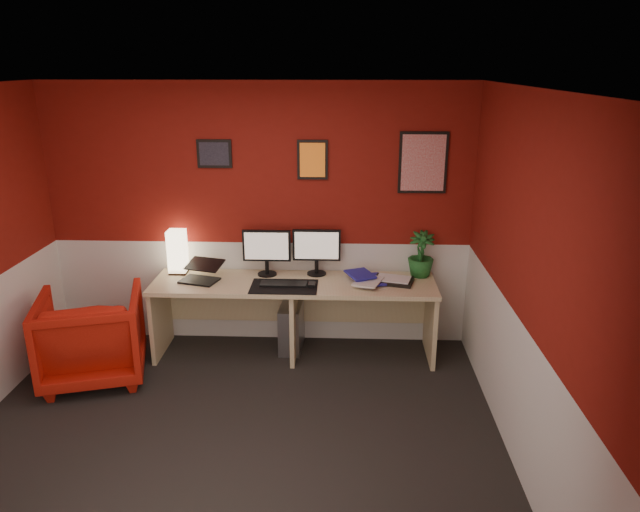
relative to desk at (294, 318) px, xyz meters
The scene contains 25 objects.
ground 1.49m from the desk, 104.04° to the right, with size 4.00×3.50×0.01m, color black.
ceiling 2.58m from the desk, 104.04° to the right, with size 4.00×3.50×0.01m, color white.
wall_back 1.01m from the desk, 135.51° to the left, with size 4.00×0.01×2.50m, color maroon.
wall_front 3.30m from the desk, 96.35° to the right, with size 4.00×0.01×2.50m, color maroon.
wall_right 2.34m from the desk, 40.44° to the right, with size 0.01×3.50×2.50m, color maroon.
wainscot_back 0.51m from the desk, 135.93° to the left, with size 4.00×0.01×1.00m, color silver.
wainscot_right 2.17m from the desk, 40.52° to the right, with size 0.01×3.50×1.00m, color silver.
desk is the anchor object (origin of this frame).
shoji_lamp 1.27m from the desk, 169.62° to the left, with size 0.16×0.16×0.40m, color #FFE5B2.
laptop 0.99m from the desk, behind, with size 0.33×0.23×0.22m, color black.
monitor_left 0.73m from the desk, 145.93° to the left, with size 0.45×0.06×0.58m, color black.
monitor_right 0.72m from the desk, 47.19° to the left, with size 0.45×0.06×0.58m, color black.
desk_mat 0.40m from the desk, 121.02° to the right, with size 0.60×0.38×0.01m, color black.
keyboard 0.40m from the desk, 132.06° to the right, with size 0.42×0.14×0.02m, color black.
mouse 0.44m from the desk, 34.43° to the right, with size 0.06×0.10×0.03m, color black.
book_bottom 0.69m from the desk, ahead, with size 0.24×0.32×0.03m, color #232096.
book_middle 0.70m from the desk, ahead, with size 0.22×0.30×0.02m, color silver.
book_top 0.67m from the desk, ahead, with size 0.21×0.29×0.03m, color #232096.
zen_tray 0.99m from the desk, ahead, with size 0.35×0.25×0.03m, color black.
potted_plant 1.33m from the desk, 10.14° to the left, with size 0.24×0.24×0.43m, color #19591E.
pc_tower 0.19m from the desk, 106.72° to the left, with size 0.20×0.45×0.45m, color #99999E.
armchair 1.79m from the desk, 163.78° to the right, with size 0.83×0.86×0.78m, color red.
art_left 1.69m from the desk, 156.04° to the left, with size 0.32×0.02×0.26m, color black.
art_center 1.48m from the desk, 64.28° to the left, with size 0.28×0.02×0.36m, color orange.
art_right 1.86m from the desk, 15.82° to the left, with size 0.44×0.02×0.56m, color red.
Camera 1 is at (0.80, -3.65, 2.65)m, focal length 33.16 mm.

